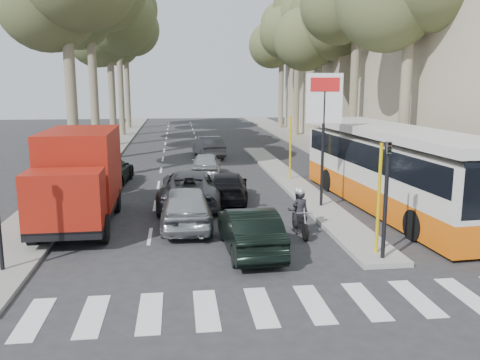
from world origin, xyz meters
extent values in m
plane|color=#28282B|center=(0.00, 0.00, 0.00)|extent=(120.00, 120.00, 0.00)
cube|color=gray|center=(8.60, 25.00, 0.06)|extent=(3.20, 70.00, 0.12)
cube|color=gray|center=(-8.00, 28.00, 0.06)|extent=(2.40, 64.00, 0.12)
cube|color=gray|center=(3.25, 11.00, 0.08)|extent=(1.50, 26.00, 0.16)
cube|color=#B7A88E|center=(15.50, 34.00, 8.00)|extent=(11.00, 20.00, 16.00)
cylinder|color=yellow|center=(3.25, -1.00, 1.75)|extent=(0.10, 0.10, 3.50)
cylinder|color=yellow|center=(3.25, 5.00, 1.75)|extent=(0.10, 0.10, 3.50)
cylinder|color=yellow|center=(3.25, 11.00, 1.75)|extent=(0.10, 0.10, 3.50)
cylinder|color=black|center=(3.25, 5.00, 2.60)|extent=(0.12, 0.12, 5.20)
cube|color=white|center=(3.25, 5.00, 4.60)|extent=(1.50, 0.10, 2.00)
cube|color=red|center=(3.25, 4.94, 5.15)|extent=(1.20, 0.02, 0.55)
cylinder|color=black|center=(3.25, -1.50, 1.60)|extent=(0.12, 0.12, 3.20)
imported|color=black|center=(3.25, -1.50, 3.10)|extent=(0.16, 0.41, 1.00)
cylinder|color=#6B604C|center=(-8.00, 12.00, 4.20)|extent=(0.56, 0.56, 8.40)
sphere|color=#545B33|center=(-9.00, 12.60, 9.30)|extent=(5.20, 5.20, 5.20)
cylinder|color=#6B604C|center=(-8.10, 20.00, 4.48)|extent=(0.56, 0.56, 8.96)
sphere|color=#545B33|center=(-9.10, 20.60, 9.92)|extent=(5.20, 5.20, 5.20)
cylinder|color=#6B604C|center=(-7.90, 28.00, 4.06)|extent=(0.56, 0.56, 8.12)
sphere|color=#545B33|center=(-8.90, 28.60, 8.99)|extent=(5.20, 5.20, 5.20)
sphere|color=#545B33|center=(-7.00, 27.20, 10.15)|extent=(5.80, 5.80, 5.80)
sphere|color=#545B33|center=(-7.70, 29.10, 11.31)|extent=(4.80, 4.80, 4.80)
cylinder|color=#6B604C|center=(-8.00, 36.00, 4.76)|extent=(0.56, 0.56, 9.52)
sphere|color=#545B33|center=(-9.00, 36.60, 10.54)|extent=(5.20, 5.20, 5.20)
sphere|color=#545B33|center=(-7.10, 35.20, 11.90)|extent=(5.80, 5.80, 5.80)
cylinder|color=#6B604C|center=(-8.10, 44.00, 4.34)|extent=(0.56, 0.56, 8.68)
sphere|color=#545B33|center=(-9.10, 44.60, 9.61)|extent=(5.20, 5.20, 5.20)
sphere|color=#545B33|center=(-7.20, 43.20, 10.85)|extent=(5.80, 5.80, 5.80)
sphere|color=#545B33|center=(-7.90, 45.10, 12.09)|extent=(4.80, 4.80, 4.80)
cylinder|color=#6B604C|center=(9.00, 10.00, 4.20)|extent=(0.56, 0.56, 8.40)
sphere|color=#545B33|center=(8.00, 10.60, 9.30)|extent=(5.20, 5.20, 5.20)
cylinder|color=#6B604C|center=(9.10, 18.00, 4.62)|extent=(0.56, 0.56, 9.24)
sphere|color=#545B33|center=(8.10, 18.60, 10.23)|extent=(5.20, 5.20, 5.20)
cylinder|color=#6B604C|center=(8.90, 26.00, 3.92)|extent=(0.56, 0.56, 7.84)
sphere|color=#545B33|center=(7.90, 26.60, 8.68)|extent=(5.20, 5.20, 5.20)
sphere|color=#545B33|center=(9.80, 25.20, 9.80)|extent=(5.80, 5.80, 5.80)
sphere|color=#545B33|center=(9.10, 27.10, 10.92)|extent=(4.80, 4.80, 4.80)
cylinder|color=#6B604C|center=(9.00, 34.00, 4.48)|extent=(0.56, 0.56, 8.96)
sphere|color=#545B33|center=(8.00, 34.60, 9.92)|extent=(5.20, 5.20, 5.20)
sphere|color=#545B33|center=(9.90, 33.20, 11.20)|extent=(5.80, 5.80, 5.80)
sphere|color=#545B33|center=(9.20, 35.10, 12.48)|extent=(4.80, 4.80, 4.80)
cylinder|color=#6B604C|center=(9.10, 42.00, 4.20)|extent=(0.56, 0.56, 8.40)
sphere|color=#545B33|center=(8.10, 42.60, 9.30)|extent=(5.20, 5.20, 5.20)
sphere|color=#545B33|center=(10.00, 41.20, 10.50)|extent=(5.80, 5.80, 5.80)
sphere|color=#545B33|center=(9.30, 43.10, 11.70)|extent=(4.80, 4.80, 4.80)
imported|color=#AEB2B6|center=(-2.41, 3.02, 0.78)|extent=(1.87, 4.59, 1.56)
imported|color=black|center=(-0.50, -0.02, 0.71)|extent=(1.69, 4.38, 1.42)
imported|color=#44454A|center=(-2.19, 6.43, 0.76)|extent=(2.81, 5.59, 1.52)
imported|color=black|center=(-0.50, 7.00, 0.64)|extent=(2.27, 4.57, 1.28)
imported|color=#AAAEB3|center=(-1.10, 13.00, 0.69)|extent=(2.00, 4.18, 1.38)
imported|color=#47494E|center=(-0.50, 20.57, 0.74)|extent=(2.18, 4.68, 1.49)
imported|color=black|center=(-6.30, 11.21, 0.75)|extent=(2.50, 5.30, 1.50)
cube|color=black|center=(-6.30, 3.59, 0.60)|extent=(2.48, 6.57, 0.27)
cylinder|color=black|center=(-7.36, 1.40, 0.49)|extent=(0.34, 0.98, 0.98)
cylinder|color=black|center=(-5.18, 1.43, 0.49)|extent=(0.34, 0.98, 0.98)
cylinder|color=black|center=(-7.41, 5.54, 0.49)|extent=(0.34, 0.98, 0.98)
cylinder|color=black|center=(-5.24, 5.57, 0.49)|extent=(0.34, 0.98, 0.98)
cube|color=maroon|center=(-6.27, 1.08, 1.58)|extent=(2.42, 1.56, 1.85)
cube|color=black|center=(-6.26, 0.38, 1.80)|extent=(2.18, 0.11, 0.98)
cube|color=maroon|center=(-6.31, 4.46, 2.13)|extent=(2.56, 4.61, 2.72)
cube|color=#D2580B|center=(6.20, 4.71, 0.62)|extent=(3.70, 13.22, 1.02)
cube|color=beige|center=(6.20, 4.71, 1.99)|extent=(3.70, 13.22, 1.70)
cube|color=black|center=(6.20, 4.71, 2.33)|extent=(3.68, 12.70, 0.97)
cube|color=beige|center=(6.20, 4.71, 3.24)|extent=(3.70, 13.22, 0.34)
cylinder|color=black|center=(5.18, 0.46, 0.51)|extent=(0.39, 1.11, 1.09)
cylinder|color=black|center=(4.64, 8.53, 0.51)|extent=(0.39, 1.11, 1.09)
cylinder|color=black|center=(7.24, 8.71, 0.51)|extent=(0.39, 1.11, 1.09)
cylinder|color=black|center=(1.51, 0.84, 0.29)|extent=(0.10, 0.59, 0.59)
cylinder|color=black|center=(1.49, 2.22, 0.29)|extent=(0.10, 0.59, 0.59)
cylinder|color=silver|center=(1.51, 0.90, 0.64)|extent=(0.06, 0.37, 0.73)
cube|color=black|center=(1.50, 1.57, 0.41)|extent=(0.21, 0.69, 0.27)
cube|color=black|center=(1.50, 1.39, 0.66)|extent=(0.28, 0.42, 0.20)
cube|color=black|center=(1.49, 1.85, 0.60)|extent=(0.27, 0.60, 0.11)
cylinder|color=silver|center=(1.51, 0.96, 0.93)|extent=(0.57, 0.05, 0.04)
imported|color=black|center=(1.50, 1.57, 0.82)|extent=(0.57, 0.38, 1.54)
imported|color=black|center=(1.49, 1.94, 0.77)|extent=(0.71, 0.40, 1.44)
sphere|color=#B2B2B7|center=(1.50, 1.53, 1.54)|extent=(0.26, 0.26, 0.26)
sphere|color=#B2B2B7|center=(1.49, 1.91, 1.48)|extent=(0.26, 0.26, 0.26)
imported|color=#3A3048|center=(9.85, 6.54, 1.06)|extent=(0.90, 1.22, 1.88)
imported|color=#6C5E51|center=(9.72, 7.50, 0.89)|extent=(1.04, 0.55, 1.54)
camera|label=1|loc=(-2.68, -15.12, 5.26)|focal=38.00mm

